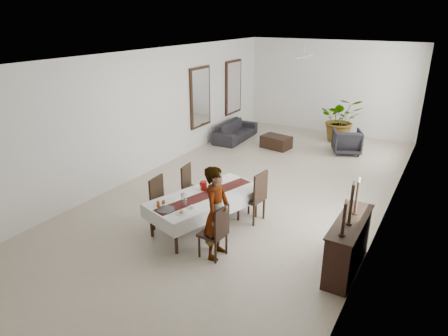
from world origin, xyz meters
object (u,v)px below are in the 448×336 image
woman (216,213)px  red_pitcher (204,186)px  dining_table_top (206,197)px  sofa (236,131)px  sideboard_body (348,246)px

woman → red_pitcher: bearing=35.1°
dining_table_top → red_pitcher: bearing=149.0°
dining_table_top → woman: (0.72, -0.78, 0.19)m
dining_table_top → sofa: dining_table_top is taller
red_pitcher → dining_table_top: bearing=-48.1°
sofa → woman: bearing=-156.5°
dining_table_top → sideboard_body: bearing=16.1°
red_pitcher → sofa: (-2.20, 5.36, -0.48)m
dining_table_top → sofa: size_ratio=1.08×
dining_table_top → red_pitcher: size_ratio=12.00×
sideboard_body → dining_table_top: bearing=179.0°
dining_table_top → red_pitcher: 0.29m
red_pitcher → sofa: red_pitcher is taller
red_pitcher → sideboard_body: bearing=-4.7°
dining_table_top → sofa: (-2.38, 5.55, -0.36)m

